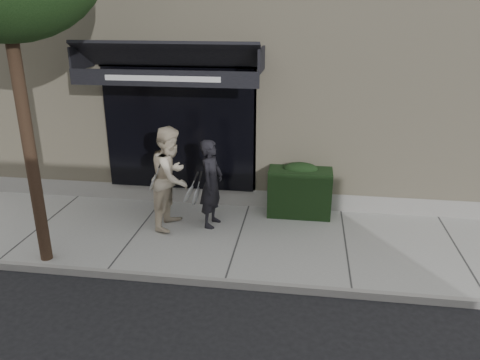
# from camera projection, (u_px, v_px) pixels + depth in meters

# --- Properties ---
(ground) EXTENTS (80.00, 80.00, 0.00)m
(ground) POSITION_uv_depth(u_px,v_px,m) (239.00, 242.00, 8.98)
(ground) COLOR black
(ground) RESTS_ON ground
(sidewalk) EXTENTS (20.00, 3.00, 0.12)m
(sidewalk) POSITION_uv_depth(u_px,v_px,m) (239.00, 239.00, 8.96)
(sidewalk) COLOR #999893
(sidewalk) RESTS_ON ground
(curb) EXTENTS (20.00, 0.10, 0.14)m
(curb) POSITION_uv_depth(u_px,v_px,m) (225.00, 283.00, 7.51)
(curb) COLOR gray
(curb) RESTS_ON ground
(building_facade) EXTENTS (14.30, 8.04, 5.64)m
(building_facade) POSITION_uv_depth(u_px,v_px,m) (265.00, 67.00, 12.64)
(building_facade) COLOR beige
(building_facade) RESTS_ON ground
(hedge) EXTENTS (1.30, 0.70, 1.14)m
(hedge) POSITION_uv_depth(u_px,v_px,m) (300.00, 190.00, 9.76)
(hedge) COLOR black
(hedge) RESTS_ON sidewalk
(pedestrian_front) EXTENTS (0.74, 0.85, 1.77)m
(pedestrian_front) POSITION_uv_depth(u_px,v_px,m) (211.00, 184.00, 9.13)
(pedestrian_front) COLOR black
(pedestrian_front) RESTS_ON sidewalk
(pedestrian_back) EXTENTS (0.88, 1.07, 2.03)m
(pedestrian_back) POSITION_uv_depth(u_px,v_px,m) (171.00, 177.00, 9.08)
(pedestrian_back) COLOR beige
(pedestrian_back) RESTS_ON sidewalk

